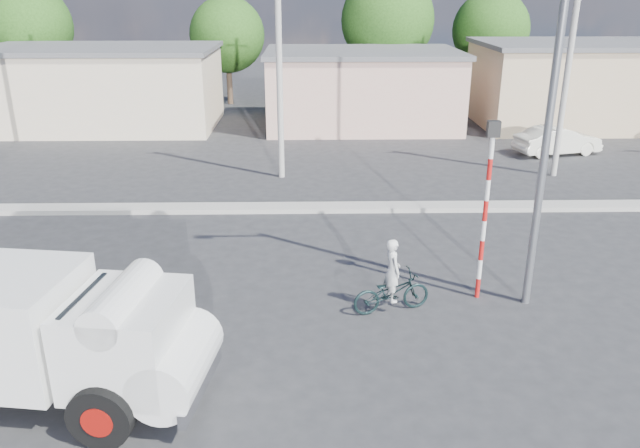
{
  "coord_description": "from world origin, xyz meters",
  "views": [
    {
      "loc": [
        -0.93,
        -12.12,
        7.12
      ],
      "look_at": [
        -0.63,
        3.2,
        1.3
      ],
      "focal_mm": 35.0,
      "sensor_mm": 36.0,
      "label": 1
    }
  ],
  "objects_px": {
    "bicycle": "(391,292)",
    "streetlight": "(545,96)",
    "cyclist": "(392,282)",
    "car_cream": "(558,140)",
    "traffic_pole": "(487,197)",
    "truck": "(38,333)"
  },
  "relations": [
    {
      "from": "truck",
      "to": "streetlight",
      "type": "bearing_deg",
      "value": 27.8
    },
    {
      "from": "truck",
      "to": "streetlight",
      "type": "xyz_separation_m",
      "value": [
        9.88,
        3.58,
        3.58
      ]
    },
    {
      "from": "cyclist",
      "to": "streetlight",
      "type": "height_order",
      "value": "streetlight"
    },
    {
      "from": "truck",
      "to": "cyclist",
      "type": "bearing_deg",
      "value": 33.39
    },
    {
      "from": "bicycle",
      "to": "streetlight",
      "type": "xyz_separation_m",
      "value": [
        3.15,
        0.37,
        4.47
      ]
    },
    {
      "from": "truck",
      "to": "car_cream",
      "type": "xyz_separation_m",
      "value": [
        16.13,
        17.78,
        -0.75
      ]
    },
    {
      "from": "bicycle",
      "to": "streetlight",
      "type": "height_order",
      "value": "streetlight"
    },
    {
      "from": "bicycle",
      "to": "traffic_pole",
      "type": "bearing_deg",
      "value": -88.28
    },
    {
      "from": "truck",
      "to": "cyclist",
      "type": "xyz_separation_m",
      "value": [
        6.73,
        3.21,
        -0.63
      ]
    },
    {
      "from": "truck",
      "to": "cyclist",
      "type": "height_order",
      "value": "truck"
    },
    {
      "from": "truck",
      "to": "bicycle",
      "type": "relative_size",
      "value": 3.38
    },
    {
      "from": "truck",
      "to": "car_cream",
      "type": "distance_m",
      "value": 24.02
    },
    {
      "from": "traffic_pole",
      "to": "streetlight",
      "type": "distance_m",
      "value": 2.56
    },
    {
      "from": "cyclist",
      "to": "streetlight",
      "type": "bearing_deg",
      "value": -98.42
    },
    {
      "from": "truck",
      "to": "car_cream",
      "type": "relative_size",
      "value": 1.62
    },
    {
      "from": "bicycle",
      "to": "traffic_pole",
      "type": "xyz_separation_m",
      "value": [
        2.21,
        0.67,
        2.1
      ]
    },
    {
      "from": "cyclist",
      "to": "car_cream",
      "type": "height_order",
      "value": "cyclist"
    },
    {
      "from": "bicycle",
      "to": "streetlight",
      "type": "bearing_deg",
      "value": -98.42
    },
    {
      "from": "truck",
      "to": "traffic_pole",
      "type": "distance_m",
      "value": 9.82
    },
    {
      "from": "cyclist",
      "to": "car_cream",
      "type": "xyz_separation_m",
      "value": [
        9.4,
        14.57,
        -0.12
      ]
    },
    {
      "from": "car_cream",
      "to": "traffic_pole",
      "type": "distance_m",
      "value": 15.77
    },
    {
      "from": "car_cream",
      "to": "streetlight",
      "type": "distance_m",
      "value": 16.11
    }
  ]
}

